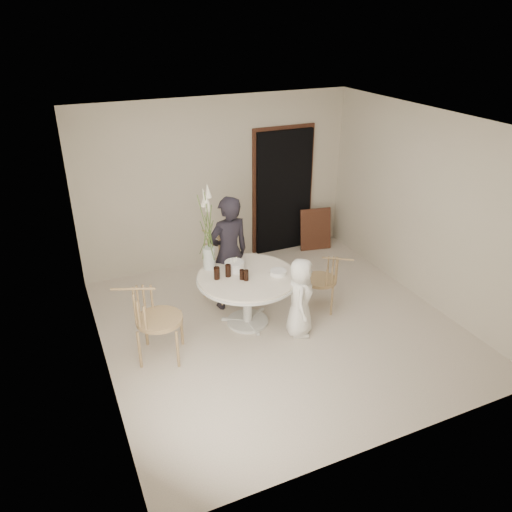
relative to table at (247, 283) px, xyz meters
name	(u,v)px	position (x,y,z in m)	size (l,w,h in m)	color
ground	(279,326)	(0.35, -0.25, -0.62)	(4.50, 4.50, 0.00)	silver
room_shell	(281,214)	(0.35, -0.25, 1.00)	(4.50, 4.50, 4.50)	silver
doorway	(284,192)	(1.50, 1.94, 0.43)	(1.00, 0.10, 2.10)	black
door_trim	(283,188)	(1.50, 1.98, 0.49)	(1.12, 0.03, 2.22)	#55311D
table	(247,283)	(0.00, 0.00, 0.00)	(1.33, 1.33, 0.73)	silver
picture_frame	(316,229)	(2.03, 1.70, -0.25)	(0.55, 0.04, 0.74)	#55311D
chair_far	(219,258)	(-0.08, 0.86, -0.01)	(0.62, 0.65, 0.94)	#A27C58
chair_right	(329,275)	(1.18, -0.11, -0.09)	(0.61, 0.60, 0.81)	#A27C58
chair_left	(147,312)	(-1.37, -0.19, 0.01)	(0.70, 0.67, 0.97)	#A27C58
girl	(229,253)	(-0.05, 0.52, 0.21)	(0.60, 0.40, 1.65)	black
boy	(300,298)	(0.52, -0.49, -0.08)	(0.53, 0.34, 1.08)	white
birthday_cake	(234,266)	(-0.10, 0.20, 0.18)	(0.26, 0.26, 0.17)	white
cola_tumbler_a	(242,275)	(-0.10, -0.07, 0.18)	(0.06, 0.06, 0.13)	black
cola_tumbler_b	(246,275)	(-0.06, -0.11, 0.18)	(0.07, 0.07, 0.14)	black
cola_tumbler_c	(217,273)	(-0.39, 0.07, 0.20)	(0.08, 0.08, 0.17)	black
cola_tumbler_d	(228,271)	(-0.23, 0.08, 0.20)	(0.08, 0.08, 0.16)	black
plate_stack	(278,272)	(0.38, -0.14, 0.14)	(0.22, 0.22, 0.05)	white
flower_vase	(208,237)	(-0.38, 0.40, 0.57)	(0.16, 0.16, 1.19)	silver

